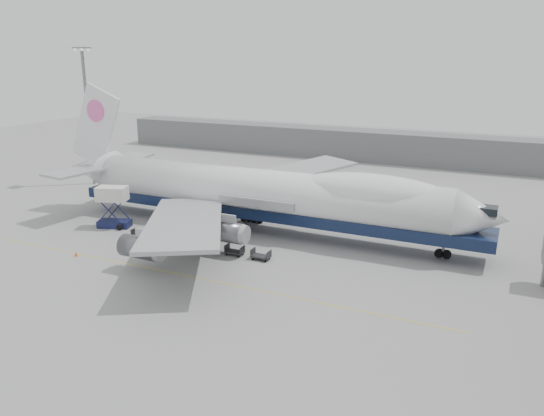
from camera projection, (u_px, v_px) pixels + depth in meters
The scene contains 13 objects.
ground at pixel (218, 259), 65.08m from camera, with size 260.00×260.00×0.00m, color gray.
apron_line at pixel (191, 277), 59.85m from camera, with size 60.00×0.15×0.01m, color gold.
hangar at pixel (329, 142), 129.07m from camera, with size 110.00×8.00×7.00m, color slate.
floodlight_mast at pixel (87, 109), 99.04m from camera, with size 2.40×2.40×25.43m.
airliner at pixel (265, 193), 73.69m from camera, with size 67.00×55.30×19.98m.
catering_truck at pixel (113, 204), 76.19m from camera, with size 5.07×4.17×6.01m.
traffic_cone at pixel (76, 254), 65.88m from camera, with size 0.40×0.40×0.59m.
dolly_0 at pixel (141, 235), 72.07m from camera, with size 2.30×1.35×1.30m.
dolly_1 at pixel (163, 239), 70.58m from camera, with size 2.30×1.35×1.30m.
dolly_2 at pixel (186, 243), 69.10m from camera, with size 2.30×1.35×1.30m.
dolly_3 at pixel (210, 247), 67.61m from camera, with size 2.30×1.35×1.30m.
dolly_4 at pixel (235, 251), 66.13m from camera, with size 2.30×1.35×1.30m.
dolly_5 at pixel (261, 256), 64.65m from camera, with size 2.30×1.35×1.30m.
Camera 1 is at (31.74, -52.22, 24.16)m, focal length 35.00 mm.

